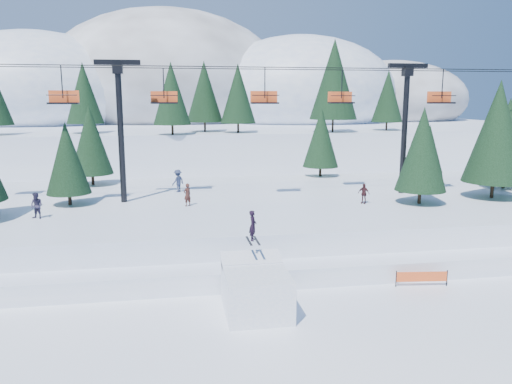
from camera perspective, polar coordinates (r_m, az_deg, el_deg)
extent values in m
plane|color=white|center=(22.56, 5.38, -15.85)|extent=(160.00, 160.00, 0.00)
cube|color=white|center=(38.88, -1.41, -2.49)|extent=(70.00, 22.00, 2.50)
cube|color=white|center=(29.57, 1.38, -8.13)|extent=(70.00, 6.00, 1.10)
cube|color=white|center=(87.94, -6.08, 5.90)|extent=(110.00, 60.00, 6.00)
ellipsoid|color=white|center=(94.27, -23.89, 10.52)|extent=(36.00, 32.40, 19.80)
ellipsoid|color=#605B59|center=(97.55, -10.18, 12.28)|extent=(44.00, 39.60, 26.40)
ellipsoid|color=white|center=(92.51, 5.16, 11.36)|extent=(34.00, 30.60, 19.72)
ellipsoid|color=#605B59|center=(104.88, 15.09, 10.24)|extent=(30.00, 27.00, 15.00)
cylinder|color=black|center=(58.82, -9.52, 7.04)|extent=(0.26, 0.26, 1.15)
cone|color=#1A3B21|center=(58.73, -9.64, 11.06)|extent=(4.29, 4.29, 7.09)
cylinder|color=black|center=(61.82, -2.05, 7.34)|extent=(0.26, 0.26, 1.16)
cone|color=#1A3B21|center=(61.73, -2.08, 11.18)|extent=(4.31, 4.31, 7.12)
cylinder|color=black|center=(63.77, 8.76, 7.52)|extent=(0.26, 0.26, 1.59)
cone|color=#1A3B21|center=(63.74, 8.91, 12.61)|extent=(5.89, 5.89, 9.74)
cylinder|color=black|center=(64.01, -18.86, 6.91)|extent=(0.26, 0.26, 1.17)
cone|color=#1A3B21|center=(63.92, -19.08, 10.65)|extent=(4.36, 4.36, 7.21)
cylinder|color=black|center=(68.77, 14.68, 7.30)|extent=(0.26, 0.26, 1.09)
cone|color=#1A3B21|center=(68.68, 14.83, 10.54)|extent=(4.05, 4.05, 6.69)
cylinder|color=black|center=(64.13, -5.85, 7.44)|extent=(0.26, 0.26, 1.23)
cone|color=#1A3B21|center=(64.05, -5.93, 11.35)|extent=(4.55, 4.55, 7.53)
cube|color=white|center=(24.14, 0.02, -11.34)|extent=(2.99, 3.70, 2.03)
cube|color=white|center=(25.24, -0.58, -7.78)|extent=(2.99, 1.29, 0.72)
imported|color=black|center=(24.77, -0.36, -3.85)|extent=(0.52, 0.64, 1.53)
cube|color=black|center=(24.95, -0.82, -5.60)|extent=(0.11, 1.65, 0.03)
cube|color=black|center=(25.01, 0.09, -5.56)|extent=(0.11, 1.65, 0.03)
cylinder|color=black|center=(37.76, -15.19, 6.36)|extent=(0.44, 0.44, 10.00)
cube|color=black|center=(37.76, -15.57, 14.09)|extent=(3.20, 0.35, 0.35)
cube|color=black|center=(37.74, -15.54, 13.41)|extent=(0.70, 0.70, 0.70)
cylinder|color=black|center=(41.82, 16.59, 6.66)|extent=(0.44, 0.44, 10.00)
cube|color=black|center=(41.83, 16.97, 13.64)|extent=(3.20, 0.35, 0.35)
cube|color=black|center=(41.80, 16.93, 13.03)|extent=(0.70, 0.70, 0.70)
cylinder|color=black|center=(37.11, 1.93, 14.07)|extent=(46.00, 0.06, 0.06)
cylinder|color=black|center=(39.46, 1.22, 13.86)|extent=(46.00, 0.06, 0.06)
cylinder|color=black|center=(37.03, -21.32, 11.67)|extent=(0.08, 0.08, 2.20)
cube|color=black|center=(37.02, -21.16, 9.44)|extent=(2.00, 0.75, 0.12)
cube|color=#F55721|center=(37.39, -21.10, 10.13)|extent=(2.00, 0.10, 0.85)
cylinder|color=black|center=(36.67, -21.33, 10.28)|extent=(2.00, 0.06, 0.06)
cylinder|color=black|center=(38.72, -10.52, 12.12)|extent=(0.08, 0.08, 2.20)
cube|color=black|center=(38.70, -10.45, 9.98)|extent=(2.00, 0.75, 0.12)
cube|color=#F55721|center=(39.08, -10.46, 10.64)|extent=(2.00, 0.10, 0.85)
cylinder|color=black|center=(38.35, -10.48, 10.80)|extent=(2.00, 0.06, 0.06)
cylinder|color=black|center=(36.94, 1.02, 12.38)|extent=(0.08, 0.08, 2.20)
cube|color=black|center=(36.93, 1.01, 10.13)|extent=(2.00, 0.75, 0.12)
cube|color=#F55721|center=(37.30, 0.91, 10.82)|extent=(2.00, 0.10, 0.85)
cylinder|color=black|center=(36.58, 1.12, 10.99)|extent=(2.00, 0.06, 0.06)
cylinder|color=black|center=(40.98, 9.79, 12.05)|extent=(0.08, 0.08, 2.20)
cube|color=black|center=(40.97, 9.73, 10.02)|extent=(2.00, 0.75, 0.12)
cube|color=#F55721|center=(41.32, 9.57, 10.65)|extent=(2.00, 0.10, 0.85)
cylinder|color=black|center=(40.63, 9.92, 10.79)|extent=(2.00, 0.06, 0.06)
cylinder|color=black|center=(41.80, 20.55, 11.51)|extent=(0.08, 0.08, 2.20)
cube|color=black|center=(41.79, 20.42, 9.53)|extent=(2.00, 0.75, 0.12)
cube|color=#F55721|center=(42.12, 20.20, 10.16)|extent=(2.00, 0.10, 0.85)
cylinder|color=black|center=(41.48, 20.71, 10.27)|extent=(2.00, 0.06, 0.06)
cylinder|color=black|center=(42.66, 25.37, 0.23)|extent=(0.26, 0.26, 1.26)
cone|color=#1A3B21|center=(42.16, 25.85, 6.24)|extent=(4.67, 4.67, 7.73)
cylinder|color=black|center=(47.93, 26.43, 1.06)|extent=(0.26, 0.26, 1.07)
cone|color=#1A3B21|center=(47.52, 26.80, 5.62)|extent=(3.98, 3.98, 6.59)
cylinder|color=black|center=(50.04, 18.97, 1.75)|extent=(0.26, 0.26, 0.73)
cone|color=#1A3B21|center=(49.73, 19.15, 4.70)|extent=(2.69, 2.69, 4.46)
cylinder|color=black|center=(46.76, -18.14, 1.38)|extent=(0.26, 0.26, 0.99)
cone|color=#1A3B21|center=(46.37, -18.39, 5.68)|extent=(3.67, 3.67, 6.07)
cylinder|color=black|center=(50.02, 7.35, 2.36)|extent=(0.26, 0.26, 0.95)
cone|color=#1A3B21|center=(49.66, 7.44, 6.22)|extent=(3.52, 3.52, 5.81)
cylinder|color=black|center=(38.46, -20.51, -0.76)|extent=(0.26, 0.26, 0.84)
cone|color=#1A3B21|center=(38.02, -20.80, 3.67)|extent=(3.11, 3.11, 5.15)
cylinder|color=black|center=(38.38, 18.17, -0.53)|extent=(0.26, 0.26, 0.98)
cone|color=#1A3B21|center=(37.90, 18.47, 4.67)|extent=(3.65, 3.65, 6.03)
imported|color=#312C45|center=(34.70, -23.78, -1.45)|extent=(1.01, 0.93, 1.69)
imported|color=#44221C|center=(35.86, -7.85, -0.31)|extent=(0.71, 0.67, 1.64)
imported|color=#203B27|center=(46.25, 20.09, 1.65)|extent=(1.03, 0.92, 1.77)
imported|color=#2A3451|center=(41.48, -8.91, 1.28)|extent=(1.34, 1.34, 1.86)
imported|color=#3F1E21|center=(37.28, 12.20, -0.16)|extent=(0.87, 0.87, 1.49)
cylinder|color=black|center=(28.42, 15.73, -9.53)|extent=(0.06, 0.06, 0.90)
cylinder|color=black|center=(29.40, 20.98, -9.17)|extent=(0.06, 0.06, 0.90)
cube|color=#F55721|center=(28.85, 18.41, -9.17)|extent=(2.78, 0.38, 0.55)
cylinder|color=black|center=(31.10, 17.06, -7.85)|extent=(0.06, 0.06, 0.90)
cylinder|color=black|center=(32.19, 21.77, -7.52)|extent=(0.06, 0.06, 0.90)
cube|color=#F55721|center=(31.59, 19.47, -7.51)|extent=(2.79, 0.32, 0.55)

